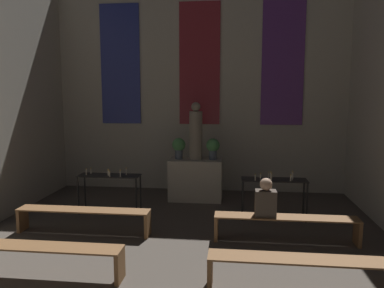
{
  "coord_description": "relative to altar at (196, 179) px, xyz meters",
  "views": [
    {
      "loc": [
        0.91,
        0.25,
        2.56
      ],
      "look_at": [
        0.0,
        8.26,
        1.47
      ],
      "focal_mm": 35.0,
      "sensor_mm": 36.0,
      "label": 1
    }
  ],
  "objects": [
    {
      "name": "flower_vase_right",
      "position": [
        0.41,
        0.0,
        0.8
      ],
      "size": [
        0.32,
        0.32,
        0.51
      ],
      "color": "#4C5666",
      "rests_on": "altar"
    },
    {
      "name": "pew_third_right",
      "position": [
        1.82,
        -4.1,
        -0.15
      ],
      "size": [
        2.46,
        0.36,
        0.46
      ],
      "color": "brown",
      "rests_on": "ground_plane"
    },
    {
      "name": "altar",
      "position": [
        0.0,
        0.0,
        0.0
      ],
      "size": [
        1.26,
        0.68,
        0.99
      ],
      "color": "#BCB29E",
      "rests_on": "ground_plane"
    },
    {
      "name": "wall_back",
      "position": [
        0.0,
        1.0,
        2.29
      ],
      "size": [
        7.71,
        0.16,
        5.52
      ],
      "color": "#B2AD9E",
      "rests_on": "ground_plane"
    },
    {
      "name": "person_seated",
      "position": [
        1.47,
        -2.45,
        0.26
      ],
      "size": [
        0.36,
        0.24,
        0.67
      ],
      "color": "#4C4238",
      "rests_on": "pew_back_right"
    },
    {
      "name": "flower_vase_left",
      "position": [
        -0.41,
        0.0,
        0.8
      ],
      "size": [
        0.32,
        0.32,
        0.51
      ],
      "color": "#4C5666",
      "rests_on": "altar"
    },
    {
      "name": "candle_rack_left",
      "position": [
        -1.73,
        -1.24,
        0.22
      ],
      "size": [
        1.32,
        0.42,
        0.99
      ],
      "color": "black",
      "rests_on": "ground_plane"
    },
    {
      "name": "pew_third_left",
      "position": [
        -1.82,
        -4.1,
        -0.15
      ],
      "size": [
        2.46,
        0.36,
        0.46
      ],
      "color": "brown",
      "rests_on": "ground_plane"
    },
    {
      "name": "statue",
      "position": [
        0.0,
        0.0,
        1.13
      ],
      "size": [
        0.31,
        0.31,
        1.37
      ],
      "color": "gray",
      "rests_on": "altar"
    },
    {
      "name": "pew_back_left",
      "position": [
        -1.82,
        -2.45,
        -0.15
      ],
      "size": [
        2.46,
        0.36,
        0.46
      ],
      "color": "brown",
      "rests_on": "ground_plane"
    },
    {
      "name": "candle_rack_right",
      "position": [
        1.73,
        -1.24,
        0.22
      ],
      "size": [
        1.32,
        0.42,
        1.03
      ],
      "color": "black",
      "rests_on": "ground_plane"
    },
    {
      "name": "pew_back_right",
      "position": [
        1.82,
        -2.45,
        -0.15
      ],
      "size": [
        2.46,
        0.36,
        0.46
      ],
      "color": "brown",
      "rests_on": "ground_plane"
    }
  ]
}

